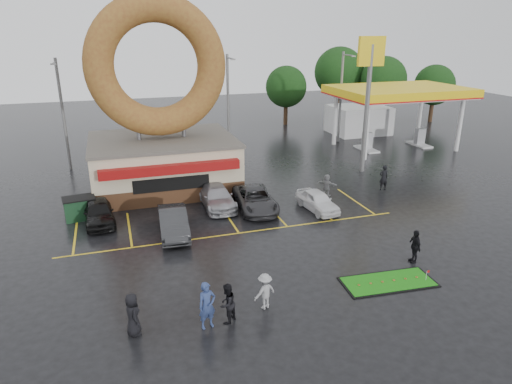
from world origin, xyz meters
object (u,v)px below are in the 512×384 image
object	(u,v)px
donut_shop	(161,128)
dumpster	(80,209)
streetlight_left	(63,112)
car_silver	(217,197)
car_grey	(255,199)
person_cameraman	(415,246)
streetlight_mid	(228,102)
gas_station	(380,105)
person_blue	(207,305)
putting_green	(388,282)
shell_sign	(369,80)
car_black	(98,212)
streetlight_right	(341,95)
car_white	(318,201)
car_dgrey	(173,222)

from	to	relation	value
donut_shop	dumpster	bearing A→B (deg)	-142.27
streetlight_left	car_silver	distance (m)	16.00
car_silver	car_grey	bearing A→B (deg)	-28.87
person_cameraman	dumpster	xyz separation A→B (m)	(-16.25, 11.08, -0.22)
streetlight_mid	gas_station	bearing A→B (deg)	0.08
person_blue	putting_green	xyz separation A→B (m)	(8.70, 0.71, -0.95)
car_grey	streetlight_mid	bearing A→B (deg)	86.48
shell_sign	car_black	bearing A→B (deg)	-167.52
streetlight_left	car_grey	xyz separation A→B (m)	(12.02, -13.26, -4.09)
streetlight_left	streetlight_right	bearing A→B (deg)	4.40
donut_shop	car_grey	xyz separation A→B (m)	(5.02, -6.32, -3.77)
car_grey	car_white	xyz separation A→B (m)	(3.79, -1.39, -0.05)
car_white	person_cameraman	size ratio (longest dim) A/B	2.16
person_cameraman	car_silver	bearing A→B (deg)	-133.80
gas_station	streetlight_left	distance (m)	30.04
donut_shop	car_grey	size ratio (longest dim) A/B	2.71
shell_sign	streetlight_right	world-z (taller)	shell_sign
car_dgrey	dumpster	xyz separation A→B (m)	(-5.18, 4.07, -0.09)
streetlight_mid	person_cameraman	world-z (taller)	streetlight_mid
person_blue	person_cameraman	bearing A→B (deg)	-2.63
donut_shop	gas_station	size ratio (longest dim) A/B	0.99
streetlight_right	car_white	bearing A→B (deg)	-121.45
streetlight_right	car_dgrey	distance (m)	26.56
streetlight_right	car_dgrey	bearing A→B (deg)	-138.25
streetlight_right	shell_sign	bearing A→B (deg)	-106.83
shell_sign	streetlight_right	size ratio (longest dim) A/B	1.18
streetlight_left	person_blue	distance (m)	25.68
gas_station	person_cameraman	world-z (taller)	gas_station
streetlight_left	person_cameraman	distance (m)	28.75
streetlight_mid	car_silver	world-z (taller)	streetlight_mid
gas_station	streetlight_right	size ratio (longest dim) A/B	1.52
car_white	putting_green	xyz separation A→B (m)	(-0.67, -9.21, -0.61)
gas_station	streetlight_left	world-z (taller)	streetlight_left
streetlight_mid	putting_green	distance (m)	25.34
gas_station	person_blue	size ratio (longest dim) A/B	6.93
donut_shop	streetlight_right	xyz separation A→B (m)	(19.00, 8.95, 0.32)
streetlight_left	car_silver	bearing A→B (deg)	-50.94
streetlight_right	car_white	distance (m)	19.95
shell_sign	dumpster	world-z (taller)	shell_sign
shell_sign	car_grey	size ratio (longest dim) A/B	2.13
gas_station	car_silver	size ratio (longest dim) A/B	2.87
gas_station	streetlight_mid	xyz separation A→B (m)	(-16.00, -0.02, 1.08)
shell_sign	person_blue	distance (m)	24.33
streetlight_right	car_silver	xyz separation A→B (m)	(-16.25, -14.01, -4.09)
car_dgrey	person_cameraman	distance (m)	13.10
gas_station	person_blue	world-z (taller)	gas_station
streetlight_left	putting_green	bearing A→B (deg)	-57.60
shell_sign	car_white	world-z (taller)	shell_sign
shell_sign	person_cameraman	size ratio (longest dim) A/B	6.09
gas_station	car_grey	size ratio (longest dim) A/B	2.74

